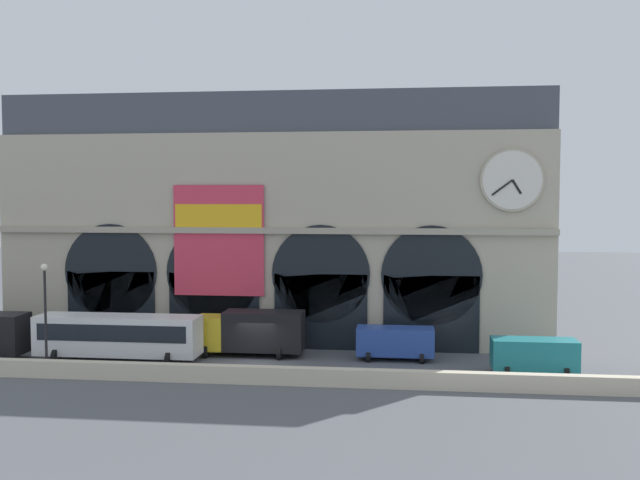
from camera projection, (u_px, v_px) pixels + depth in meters
ground_plane at (253, 364)px, 46.98m from camera, size 200.00×200.00×0.00m
quay_parapet_wall at (236, 374)px, 42.11m from camera, size 90.00×0.70×1.05m
station_building at (274, 222)px, 54.06m from camera, size 40.96×5.86×18.72m
bus_midwest at (118, 335)px, 47.52m from camera, size 11.00×3.25×3.10m
box_truck_center at (251, 331)px, 49.31m from camera, size 7.50×2.91×3.12m
van_mideast at (395, 341)px, 48.11m from camera, size 5.20×2.48×2.20m
van_east at (534, 354)px, 44.21m from camera, size 5.20×2.48×2.20m
street_lamp_quayside at (45, 304)px, 44.09m from camera, size 0.44×0.44×6.90m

